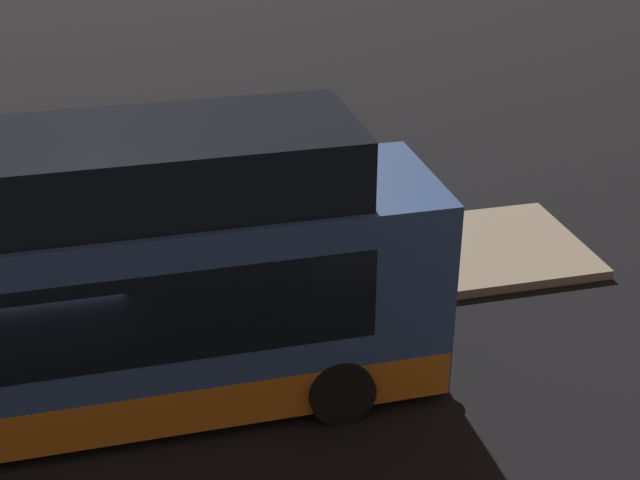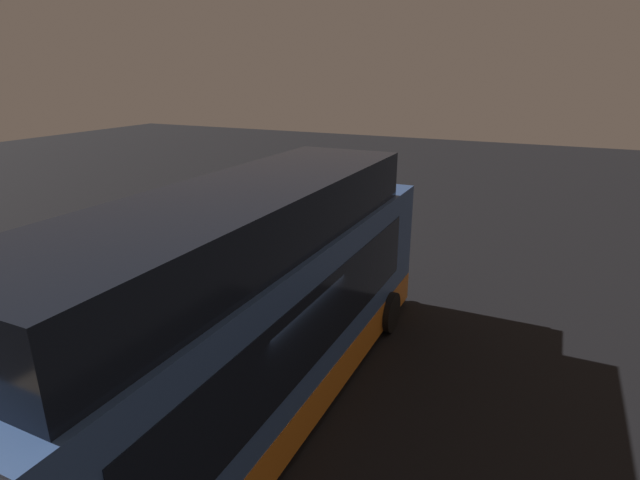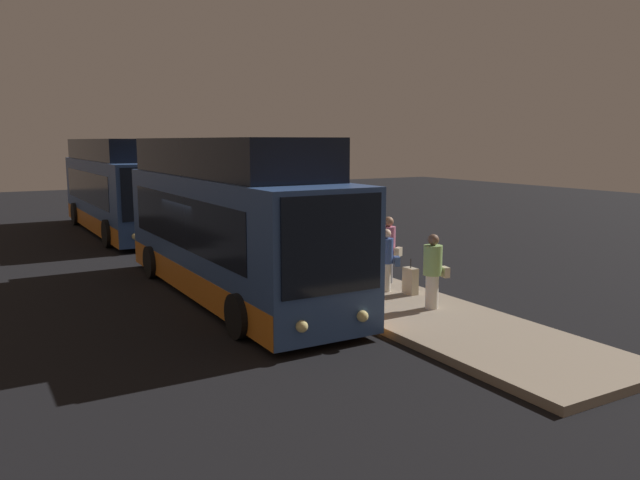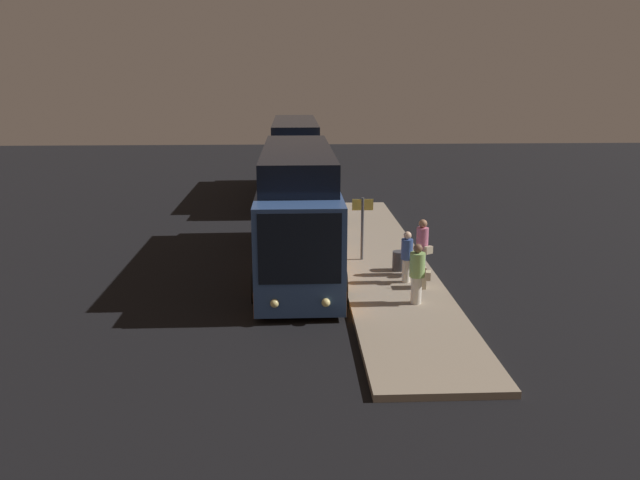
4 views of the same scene
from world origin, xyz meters
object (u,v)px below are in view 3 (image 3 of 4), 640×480
(passenger_with_bags, at_px, (387,258))
(trash_bin, at_px, (359,271))
(sign_post, at_px, (301,229))
(passenger_waiting, at_px, (389,247))
(bus_lead, at_px, (229,226))
(bus_second, at_px, (117,190))
(suitcase, at_px, (410,281))
(passenger_boarding, at_px, (433,269))

(passenger_with_bags, relative_size, trash_bin, 2.54)
(sign_post, bearing_deg, passenger_waiting, 44.33)
(bus_lead, distance_m, passenger_with_bags, 4.23)
(bus_lead, height_order, bus_second, bus_second)
(bus_lead, distance_m, suitcase, 4.95)
(suitcase, distance_m, sign_post, 3.63)
(bus_lead, bearing_deg, suitcase, 52.22)
(bus_second, bearing_deg, trash_bin, 13.16)
(bus_second, bearing_deg, sign_post, 9.82)
(bus_lead, distance_m, passenger_boarding, 5.48)
(bus_second, xyz_separation_m, suitcase, (16.23, 3.77, -1.36))
(bus_lead, bearing_deg, trash_bin, 71.65)
(passenger_boarding, relative_size, suitcase, 1.91)
(suitcase, bearing_deg, passenger_with_bags, -146.26)
(passenger_with_bags, bearing_deg, bus_second, -140.40)
(passenger_boarding, xyz_separation_m, passenger_waiting, (-2.68, 0.69, 0.06))
(trash_bin, bearing_deg, passenger_with_bags, 1.50)
(passenger_waiting, height_order, trash_bin, passenger_waiting)
(bus_second, relative_size, passenger_with_bags, 7.10)
(passenger_with_bags, height_order, sign_post, sign_post)
(trash_bin, bearing_deg, bus_lead, -108.35)
(bus_lead, relative_size, passenger_boarding, 5.94)
(passenger_waiting, bearing_deg, bus_lead, -54.22)
(passenger_with_bags, bearing_deg, passenger_boarding, 25.66)
(sign_post, bearing_deg, bus_second, -170.18)
(passenger_boarding, height_order, passenger_waiting, passenger_waiting)
(passenger_with_bags, relative_size, sign_post, 0.74)
(passenger_boarding, xyz_separation_m, suitcase, (-1.36, 0.42, -0.60))
(bus_second, xyz_separation_m, trash_bin, (14.43, 3.37, -1.38))
(suitcase, height_order, sign_post, sign_post)
(bus_lead, xyz_separation_m, bus_second, (-13.31, 0.00, 0.02))
(passenger_with_bags, bearing_deg, passenger_waiting, 168.20)
(bus_second, height_order, sign_post, bus_second)
(passenger_boarding, bearing_deg, suitcase, 176.10)
(passenger_waiting, xyz_separation_m, passenger_with_bags, (0.78, -0.63, -0.12))
(bus_lead, relative_size, passenger_with_bags, 6.36)
(passenger_boarding, height_order, trash_bin, passenger_boarding)
(passenger_waiting, relative_size, suitcase, 2.00)
(bus_second, bearing_deg, passenger_waiting, 15.15)
(suitcase, relative_size, trash_bin, 1.42)
(suitcase, bearing_deg, bus_second, -166.93)
(bus_second, bearing_deg, passenger_boarding, 10.78)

